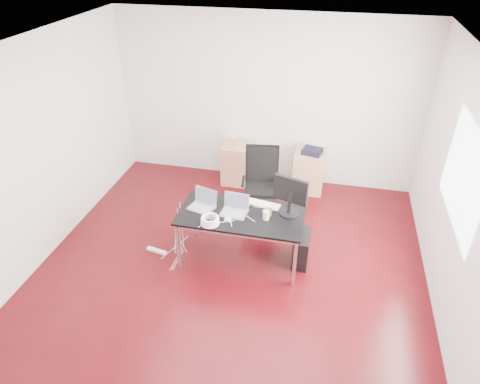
% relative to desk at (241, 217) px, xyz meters
% --- Properties ---
extents(room_shell, '(5.00, 5.00, 5.00)m').
position_rel_desk_xyz_m(room_shell, '(-0.05, -0.22, 0.73)').
color(room_shell, '#3C060B').
rests_on(room_shell, ground).
extents(desk, '(1.60, 0.80, 0.73)m').
position_rel_desk_xyz_m(desk, '(0.00, 0.00, 0.00)').
color(desk, black).
rests_on(desk, ground).
extents(office_chair, '(0.54, 0.56, 1.08)m').
position_rel_desk_xyz_m(office_chair, '(0.06, 1.11, -0.07)').
color(office_chair, black).
rests_on(office_chair, ground).
extents(filing_cabinet_left, '(0.50, 0.50, 0.70)m').
position_rel_desk_xyz_m(filing_cabinet_left, '(-0.51, 2.00, -0.33)').
color(filing_cabinet_left, tan).
rests_on(filing_cabinet_left, ground).
extents(filing_cabinet_right, '(0.50, 0.50, 0.70)m').
position_rel_desk_xyz_m(filing_cabinet_right, '(0.71, 2.00, -0.33)').
color(filing_cabinet_right, tan).
rests_on(filing_cabinet_right, ground).
extents(pc_tower, '(0.20, 0.45, 0.44)m').
position_rel_desk_xyz_m(pc_tower, '(0.79, 0.12, -0.46)').
color(pc_tower, black).
rests_on(pc_tower, ground).
extents(wastebasket, '(0.29, 0.29, 0.28)m').
position_rel_desk_xyz_m(wastebasket, '(-0.21, 1.81, -0.54)').
color(wastebasket, black).
rests_on(wastebasket, ground).
extents(power_strip, '(0.31, 0.11, 0.04)m').
position_rel_desk_xyz_m(power_strip, '(-1.17, -0.14, -0.66)').
color(power_strip, white).
rests_on(power_strip, ground).
extents(laptop_left, '(0.39, 0.34, 0.23)m').
position_rel_desk_xyz_m(laptop_left, '(-0.52, 0.04, 0.11)').
color(laptop_left, silver).
rests_on(laptop_left, desk).
extents(laptop_right, '(0.35, 0.28, 0.23)m').
position_rel_desk_xyz_m(laptop_right, '(-0.09, 0.02, 0.11)').
color(laptop_right, silver).
rests_on(laptop_right, desk).
extents(monitor, '(0.44, 0.26, 0.51)m').
position_rel_desk_xyz_m(monitor, '(0.59, 0.16, 0.34)').
color(monitor, black).
rests_on(monitor, desk).
extents(keyboard, '(0.46, 0.22, 0.02)m').
position_rel_desk_xyz_m(keyboard, '(0.24, 0.26, 0.06)').
color(keyboard, white).
rests_on(keyboard, desk).
extents(cup_white, '(0.11, 0.11, 0.12)m').
position_rel_desk_xyz_m(cup_white, '(0.33, -0.04, 0.11)').
color(cup_white, white).
rests_on(cup_white, desk).
extents(cup_brown, '(0.08, 0.08, 0.10)m').
position_rel_desk_xyz_m(cup_brown, '(0.34, 0.05, 0.10)').
color(cup_brown, brown).
rests_on(cup_brown, desk).
extents(cable_coil, '(0.24, 0.24, 0.11)m').
position_rel_desk_xyz_m(cable_coil, '(-0.32, -0.29, 0.11)').
color(cable_coil, white).
rests_on(cable_coil, desk).
extents(power_adapter, '(0.08, 0.08, 0.03)m').
position_rel_desk_xyz_m(power_adapter, '(-0.13, -0.17, 0.07)').
color(power_adapter, white).
rests_on(power_adapter, desk).
extents(speaker, '(0.09, 0.08, 0.18)m').
position_rel_desk_xyz_m(speaker, '(-0.46, 1.97, 0.11)').
color(speaker, '#9E9E9E').
rests_on(speaker, filing_cabinet_left).
extents(navy_garment, '(0.35, 0.31, 0.09)m').
position_rel_desk_xyz_m(navy_garment, '(0.74, 1.95, 0.07)').
color(navy_garment, black).
rests_on(navy_garment, filing_cabinet_right).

